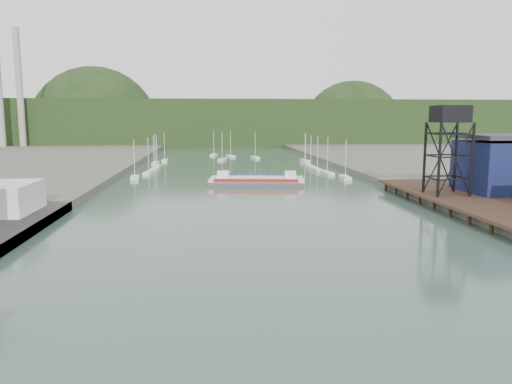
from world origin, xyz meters
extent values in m
plane|color=#2B4339|center=(0.00, 0.00, 0.00)|extent=(600.00, 600.00, 0.00)
cube|color=black|center=(37.00, 45.00, 1.90)|extent=(14.00, 70.00, 0.50)
cylinder|color=black|center=(31.00, 45.00, 0.80)|extent=(0.60, 0.60, 2.20)
cylinder|color=black|center=(32.00, 55.00, 8.65)|extent=(0.50, 0.50, 13.00)
cylinder|color=black|center=(38.00, 55.00, 8.65)|extent=(0.50, 0.50, 13.00)
cylinder|color=black|center=(32.00, 61.00, 8.65)|extent=(0.50, 0.50, 13.00)
cylinder|color=black|center=(38.00, 61.00, 8.65)|extent=(0.50, 0.50, 13.00)
cube|color=black|center=(35.00, 58.00, 16.65)|extent=(5.50, 5.50, 3.00)
cube|color=silver|center=(-27.54, 103.89, 0.35)|extent=(2.67, 7.65, 0.90)
cube|color=silver|center=(-25.28, 115.30, 0.35)|extent=(2.81, 7.67, 0.90)
cube|color=silver|center=(-24.71, 124.17, 0.35)|extent=(2.35, 7.59, 0.90)
cube|color=silver|center=(-24.81, 134.09, 0.35)|extent=(2.01, 7.50, 0.90)
cube|color=silver|center=(-26.64, 146.33, 0.35)|extent=(2.00, 7.50, 0.90)
cube|color=silver|center=(-24.32, 156.17, 0.35)|extent=(2.16, 7.54, 0.90)
cube|color=silver|center=(27.56, 99.03, 0.35)|extent=(2.53, 7.62, 0.90)
cube|color=silver|center=(25.46, 110.51, 0.35)|extent=(2.76, 7.67, 0.90)
cube|color=silver|center=(24.46, 119.29, 0.35)|extent=(2.22, 7.56, 0.90)
cube|color=silver|center=(24.27, 128.28, 0.35)|extent=(2.18, 7.54, 0.90)
cube|color=silver|center=(24.67, 139.38, 0.35)|extent=(2.46, 7.61, 0.90)
cube|color=silver|center=(26.78, 150.99, 0.35)|extent=(2.48, 7.61, 0.90)
cube|color=silver|center=(-3.16, 160.00, 0.35)|extent=(3.78, 7.76, 0.90)
cube|color=silver|center=(10.04, 168.00, 0.35)|extent=(3.31, 7.74, 0.90)
cube|color=silver|center=(0.66, 176.00, 0.35)|extent=(3.76, 7.76, 0.90)
cube|color=silver|center=(-6.11, 184.00, 0.35)|extent=(3.40, 7.74, 0.90)
cylinder|color=gray|center=(-102.00, 235.00, 30.00)|extent=(3.20, 3.20, 60.00)
cube|color=black|center=(0.00, 300.00, 12.00)|extent=(500.00, 120.00, 28.00)
sphere|color=black|center=(-80.00, 300.00, 8.00)|extent=(80.00, 80.00, 80.00)
sphere|color=black|center=(90.00, 310.00, 6.00)|extent=(70.00, 70.00, 70.00)
cube|color=#474749|center=(3.37, 90.92, 0.45)|extent=(23.53, 11.87, 0.90)
cube|color=silver|center=(3.37, 90.92, 1.26)|extent=(23.53, 11.87, 0.72)
cube|color=#A81613|center=(2.77, 86.41, 1.44)|extent=(19.69, 2.71, 0.81)
cube|color=navy|center=(3.96, 95.44, 1.44)|extent=(19.69, 2.71, 0.81)
cube|color=silver|center=(-4.68, 91.98, 2.34)|extent=(3.03, 3.03, 1.80)
cube|color=silver|center=(11.41, 89.87, 2.34)|extent=(3.03, 3.03, 1.80)
camera|label=1|loc=(-7.91, -28.41, 15.99)|focal=35.00mm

